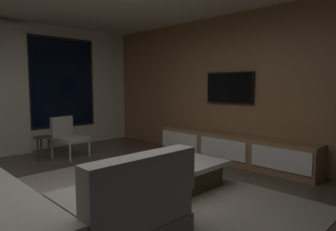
# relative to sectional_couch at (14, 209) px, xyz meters

# --- Properties ---
(floor) EXTENTS (9.20, 9.20, 0.00)m
(floor) POSITION_rel_sectional_couch_xyz_m (0.91, 0.08, -0.29)
(floor) COLOR #473D33
(media_wall) EXTENTS (0.12, 7.80, 2.70)m
(media_wall) POSITION_rel_sectional_couch_xyz_m (3.97, 0.08, 1.06)
(media_wall) COLOR #8E6642
(media_wall) RESTS_ON floor
(area_rug) EXTENTS (3.20, 3.80, 0.01)m
(area_rug) POSITION_rel_sectional_couch_xyz_m (1.26, -0.02, -0.28)
(area_rug) COLOR gray
(area_rug) RESTS_ON floor
(sectional_couch) EXTENTS (1.98, 2.50, 0.82)m
(sectional_couch) POSITION_rel_sectional_couch_xyz_m (0.00, 0.00, 0.00)
(sectional_couch) COLOR gray
(sectional_couch) RESTS_ON floor
(coffee_table) EXTENTS (1.16, 1.16, 0.36)m
(coffee_table) POSITION_rel_sectional_couch_xyz_m (2.05, 0.03, -0.10)
(coffee_table) COLOR #49351C
(coffee_table) RESTS_ON floor
(book_stack_on_coffee_table) EXTENTS (0.29, 0.18, 0.08)m
(book_stack_on_coffee_table) POSITION_rel_sectional_couch_xyz_m (2.25, 0.12, 0.10)
(book_stack_on_coffee_table) COLOR #5C6354
(book_stack_on_coffee_table) RESTS_ON coffee_table
(accent_chair_near_window) EXTENTS (0.66, 0.68, 0.78)m
(accent_chair_near_window) POSITION_rel_sectional_couch_xyz_m (1.79, 2.65, 0.14)
(accent_chair_near_window) COLOR #B2ADA0
(accent_chair_near_window) RESTS_ON floor
(side_stool) EXTENTS (0.32, 0.32, 0.46)m
(side_stool) POSITION_rel_sectional_couch_xyz_m (1.31, 2.64, 0.08)
(side_stool) COLOR #333338
(side_stool) RESTS_ON floor
(media_console) EXTENTS (0.46, 3.10, 0.52)m
(media_console) POSITION_rel_sectional_couch_xyz_m (3.68, 0.13, -0.04)
(media_console) COLOR #8E6642
(media_console) RESTS_ON floor
(mounted_tv) EXTENTS (0.05, 0.99, 0.58)m
(mounted_tv) POSITION_rel_sectional_couch_xyz_m (3.86, 0.33, 1.06)
(mounted_tv) COLOR black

